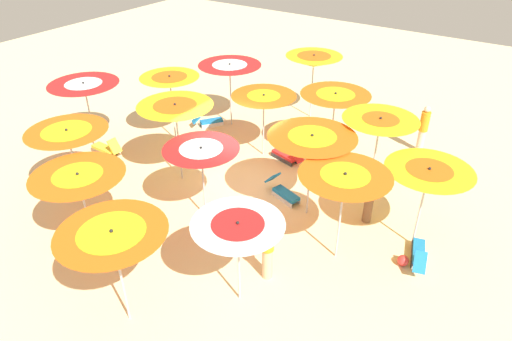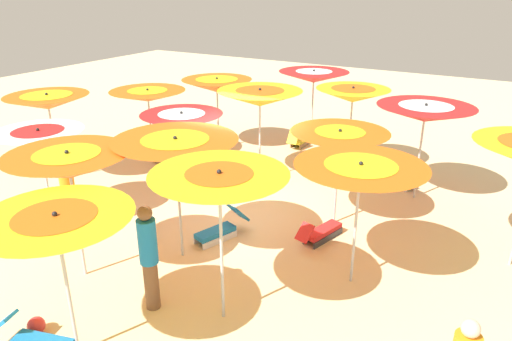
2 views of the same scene
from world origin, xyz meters
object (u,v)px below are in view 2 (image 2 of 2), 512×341
(lounger_0, at_px, (166,159))
(lounger_1, at_px, (36,340))
(beachgoer_1, at_px, (68,191))
(beach_ball, at_px, (36,325))
(beach_umbrella_8, at_px, (219,187))
(lounger_2, at_px, (220,229))
(beach_umbrella_14, at_px, (39,138))
(beachgoer_0, at_px, (149,256))
(beach_umbrella_10, at_px, (182,121))
(lounger_5, at_px, (300,140))
(beach_umbrella_11, at_px, (148,96))
(beach_umbrella_1, at_px, (425,113))
(beach_umbrella_15, at_px, (48,102))
(beach_umbrella_5, at_px, (339,141))
(lounger_4, at_px, (398,178))
(beach_umbrella_13, at_px, (69,165))
(beach_umbrella_3, at_px, (314,77))
(beach_umbrella_2, at_px, (353,95))
(beach_umbrella_6, at_px, (260,98))
(beach_umbrella_9, at_px, (176,150))
(beach_umbrella_12, at_px, (57,229))
(lounger_3, at_px, (321,232))
(beach_umbrella_7, at_px, (217,85))
(beach_umbrella_4, at_px, (360,175))

(lounger_0, xyz_separation_m, lounger_1, (6.82, 3.36, 0.01))
(beachgoer_1, distance_m, beach_ball, 3.39)
(beach_umbrella_8, bearing_deg, lounger_2, -144.40)
(beach_umbrella_14, bearing_deg, beachgoer_0, 73.09)
(lounger_1, xyz_separation_m, beachgoer_0, (-1.64, 0.77, 0.79))
(beach_umbrella_10, relative_size, lounger_5, 1.82)
(beach_umbrella_11, xyz_separation_m, lounger_1, (7.01, 4.02, -1.76))
(beach_umbrella_1, height_order, beach_umbrella_15, beach_umbrella_1)
(beach_umbrella_5, distance_m, lounger_5, 5.60)
(lounger_5, bearing_deg, lounger_4, -112.41)
(lounger_1, bearing_deg, beach_umbrella_5, 53.38)
(beach_umbrella_8, bearing_deg, beach_umbrella_13, -83.98)
(beach_umbrella_3, xyz_separation_m, lounger_2, (6.97, 1.04, -1.96))
(beach_umbrella_2, xyz_separation_m, beach_umbrella_14, (6.25, -4.78, -0.25))
(beach_umbrella_2, xyz_separation_m, beach_umbrella_6, (1.91, -1.81, 0.09))
(beach_umbrella_14, bearing_deg, beach_umbrella_8, 80.65)
(beach_umbrella_2, distance_m, beach_umbrella_3, 2.74)
(beach_umbrella_9, distance_m, lounger_1, 3.75)
(beach_umbrella_14, relative_size, beachgoer_1, 1.20)
(beach_umbrella_6, relative_size, beach_umbrella_10, 1.15)
(beach_umbrella_12, height_order, beach_umbrella_14, beach_umbrella_12)
(beach_umbrella_3, relative_size, beach_umbrella_10, 1.10)
(beach_umbrella_6, bearing_deg, beach_umbrella_2, 136.57)
(beach_umbrella_12, relative_size, beach_umbrella_15, 0.96)
(beach_umbrella_13, bearing_deg, lounger_5, 178.21)
(beach_umbrella_9, bearing_deg, lounger_3, 132.20)
(beach_umbrella_2, bearing_deg, beach_umbrella_1, 66.05)
(beach_umbrella_5, distance_m, lounger_3, 1.95)
(beach_umbrella_7, xyz_separation_m, beach_umbrella_11, (1.88, -1.13, -0.09))
(beach_umbrella_2, bearing_deg, beach_umbrella_6, -43.43)
(beach_umbrella_14, relative_size, lounger_1, 1.61)
(beach_umbrella_8, xyz_separation_m, beachgoer_1, (-0.73, -4.41, -1.35))
(beach_umbrella_15, distance_m, beachgoer_0, 6.68)
(beach_umbrella_4, distance_m, beach_umbrella_15, 8.52)
(beach_umbrella_6, bearing_deg, beach_umbrella_12, 7.65)
(beach_umbrella_7, bearing_deg, beach_umbrella_9, 28.16)
(beach_umbrella_11, xyz_separation_m, beach_umbrella_15, (2.49, -1.12, 0.20))
(beach_umbrella_9, relative_size, beach_umbrella_12, 1.08)
(beach_umbrella_14, bearing_deg, beach_umbrella_10, 142.96)
(lounger_3, bearing_deg, beach_umbrella_9, 147.01)
(beach_umbrella_6, distance_m, lounger_4, 4.25)
(beach_umbrella_1, xyz_separation_m, beach_umbrella_10, (2.81, -5.00, -0.21))
(beach_umbrella_4, bearing_deg, beach_umbrella_2, -159.09)
(beach_umbrella_7, distance_m, lounger_4, 6.10)
(beach_umbrella_3, bearing_deg, beach_umbrella_6, 2.71)
(beach_umbrella_7, bearing_deg, beach_ball, 16.32)
(beach_umbrella_12, distance_m, beachgoer_1, 4.05)
(beach_umbrella_3, relative_size, beachgoer_0, 1.30)
(beach_umbrella_6, distance_m, beach_umbrella_7, 2.97)
(beach_umbrella_3, bearing_deg, beach_umbrella_12, 5.92)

